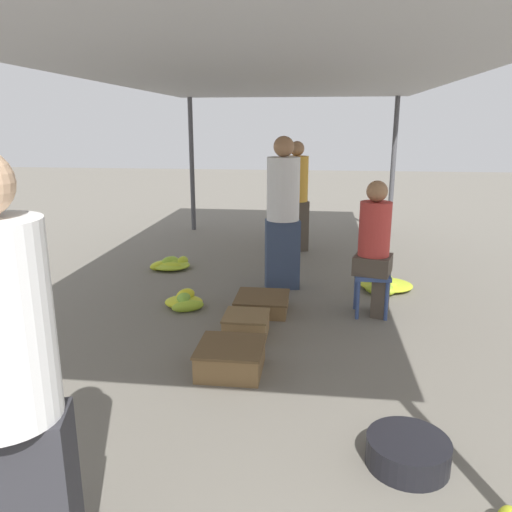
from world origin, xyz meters
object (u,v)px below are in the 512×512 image
(banana_pile_left_0, at_px, (185,301))
(banana_pile_left_1, at_px, (171,264))
(crate_mid, at_px, (246,325))
(shopper_walking_far, at_px, (283,212))
(crate_far, at_px, (262,303))
(crate_near, at_px, (231,358))
(vendor_foreground, at_px, (6,392))
(shopper_walking_mid, at_px, (296,195))
(banana_pile_right_1, at_px, (385,285))
(stool, at_px, (372,281))
(basin_black, at_px, (408,452))
(vendor_seated, at_px, (376,247))

(banana_pile_left_0, relative_size, banana_pile_left_1, 0.87)
(banana_pile_left_1, distance_m, crate_mid, 2.39)
(shopper_walking_far, bearing_deg, crate_far, -100.29)
(shopper_walking_far, bearing_deg, crate_near, -96.62)
(vendor_foreground, relative_size, shopper_walking_mid, 1.10)
(banana_pile_right_1, distance_m, shopper_walking_far, 1.44)
(stool, distance_m, crate_near, 1.79)
(banana_pile_left_0, height_order, crate_near, crate_near)
(shopper_walking_mid, bearing_deg, stool, -71.13)
(crate_mid, bearing_deg, crate_near, -91.95)
(crate_near, height_order, crate_far, crate_near)
(basin_black, distance_m, shopper_walking_mid, 4.95)
(basin_black, height_order, crate_far, crate_far)
(crate_far, height_order, shopper_walking_far, shopper_walking_far)
(basin_black, bearing_deg, crate_mid, 124.88)
(banana_pile_left_1, distance_m, shopper_walking_mid, 2.11)
(crate_near, distance_m, crate_far, 1.30)
(shopper_walking_mid, bearing_deg, banana_pile_left_0, -111.71)
(vendor_foreground, xyz_separation_m, shopper_walking_mid, (0.76, 5.84, -0.08))
(banana_pile_left_0, distance_m, banana_pile_right_1, 2.28)
(banana_pile_left_1, relative_size, crate_near, 1.06)
(banana_pile_left_0, bearing_deg, shopper_walking_far, 39.07)
(crate_mid, distance_m, shopper_walking_far, 1.62)
(basin_black, relative_size, banana_pile_right_1, 0.75)
(crate_mid, distance_m, crate_far, 0.62)
(vendor_seated, relative_size, shopper_walking_far, 0.77)
(vendor_seated, relative_size, banana_pile_left_0, 2.90)
(banana_pile_left_0, distance_m, crate_near, 1.49)
(banana_pile_right_1, bearing_deg, crate_mid, -134.12)
(banana_pile_left_0, xyz_separation_m, banana_pile_left_1, (-0.56, 1.38, -0.01))
(basin_black, bearing_deg, crate_far, 115.28)
(vendor_foreground, xyz_separation_m, stool, (1.62, 3.31, -0.57))
(crate_far, bearing_deg, vendor_seated, 2.58)
(banana_pile_left_1, distance_m, shopper_walking_far, 1.82)
(vendor_foreground, bearing_deg, vendor_seated, 63.64)
(vendor_foreground, relative_size, banana_pile_left_0, 3.86)
(vendor_foreground, height_order, basin_black, vendor_foreground)
(vendor_foreground, relative_size, shopper_walking_far, 1.03)
(banana_pile_left_1, bearing_deg, crate_far, -45.59)
(basin_black, bearing_deg, shopper_walking_mid, 100.02)
(banana_pile_left_0, relative_size, shopper_walking_mid, 0.29)
(crate_near, distance_m, crate_mid, 0.68)
(stool, xyz_separation_m, shopper_walking_far, (-0.93, 0.74, 0.55))
(crate_near, bearing_deg, vendor_seated, 48.37)
(banana_pile_right_1, distance_m, shopper_walking_mid, 2.21)
(basin_black, relative_size, banana_pile_left_0, 1.00)
(banana_pile_right_1, distance_m, crate_near, 2.55)
(banana_pile_left_1, bearing_deg, crate_mid, -57.32)
(basin_black, distance_m, banana_pile_left_0, 2.93)
(basin_black, distance_m, crate_far, 2.48)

